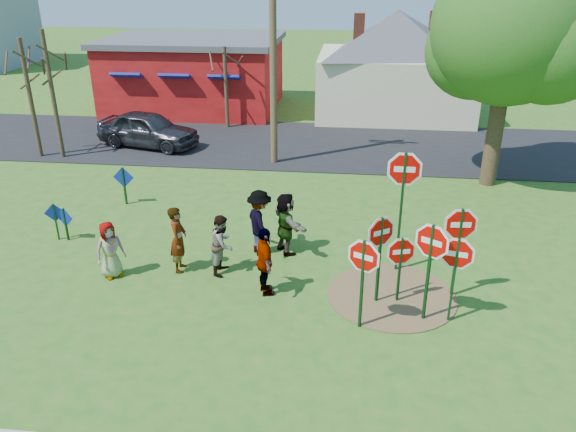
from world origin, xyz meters
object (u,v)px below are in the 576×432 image
stop_sign_b (403,182)px  person_a (110,250)px  stop_sign_a (363,265)px  stop_sign_c (431,251)px  stop_sign_d (460,231)px  utility_pole (273,45)px  leafy_tree (514,35)px  suv (148,129)px  person_b (178,239)px

stop_sign_b → person_a: stop_sign_b is taller
stop_sign_a → stop_sign_c: 1.56m
stop_sign_d → person_a: stop_sign_d is taller
utility_pole → leafy_tree: bearing=-10.2°
suv → person_b: bearing=-142.2°
stop_sign_b → utility_pole: 9.85m
person_a → suv: suv is taller
stop_sign_a → stop_sign_c: bearing=43.3°
stop_sign_a → stop_sign_d: size_ratio=0.93×
stop_sign_c → person_a: (-7.97, 1.09, -1.01)m
stop_sign_a → stop_sign_d: bearing=60.8°
person_b → stop_sign_c: bearing=-108.9°
stop_sign_b → stop_sign_d: (1.30, -1.14, -0.77)m
stop_sign_b → utility_pole: size_ratio=0.39×
person_a → person_b: bearing=-28.3°
suv → utility_pole: bearing=-90.2°
person_b → leafy_tree: size_ratio=0.22×
person_b → stop_sign_d: bearing=-98.4°
stop_sign_d → suv: 16.20m
stop_sign_b → utility_pole: (-4.47, 8.49, 2.19)m
stop_sign_a → stop_sign_c: (1.48, 0.46, 0.18)m
stop_sign_d → leafy_tree: 9.27m
stop_sign_c → leafy_tree: size_ratio=0.31×
stop_sign_c → utility_pole: 12.21m
stop_sign_a → utility_pole: utility_pole is taller
stop_sign_b → suv: (-10.38, 10.05, -1.72)m
stop_sign_d → utility_pole: size_ratio=0.28×
utility_pole → stop_sign_b: bearing=-62.2°
stop_sign_d → person_b: stop_sign_d is taller
suv → utility_pole: size_ratio=0.51×
stop_sign_a → person_b: bearing=-177.3°
stop_sign_d → leafy_tree: size_ratio=0.30×
stop_sign_a → suv: (-9.39, 12.78, -0.79)m
person_a → leafy_tree: size_ratio=0.19×
stop_sign_c → stop_sign_b: bearing=135.4°
stop_sign_b → stop_sign_c: bearing=-76.2°
leafy_tree → utility_pole: bearing=169.8°
stop_sign_c → stop_sign_d: 1.39m
suv → utility_pole: 7.25m
person_a → suv: bearing=58.8°
stop_sign_b → suv: 14.55m
stop_sign_a → leafy_tree: leafy_tree is taller
suv → leafy_tree: (14.33, -3.07, 4.56)m
stop_sign_c → suv: bearing=164.6°
person_b → utility_pole: (1.31, 9.14, 3.82)m
stop_sign_c → person_a: stop_sign_c is taller
stop_sign_d → person_b: size_ratio=1.36×
stop_sign_a → person_b: size_ratio=1.27×
person_b → leafy_tree: (9.74, 7.63, 4.47)m
person_a → stop_sign_a: bearing=-59.2°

